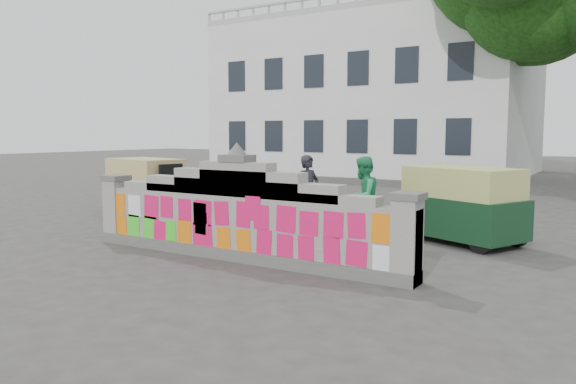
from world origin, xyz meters
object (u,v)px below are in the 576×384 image
object	(u,v)px
cyclist_rider	(308,205)
rickshaw_right	(459,204)
pedestrian	(363,198)
cyclist_bike	(308,220)
rickshaw_left	(147,185)

from	to	relation	value
cyclist_rider	rickshaw_right	size ratio (longest dim) A/B	0.53
rickshaw_right	pedestrian	bearing A→B (deg)	44.92
cyclist_bike	pedestrian	xyz separation A→B (m)	(0.80, 0.83, 0.41)
cyclist_rider	rickshaw_left	world-z (taller)	rickshaw_left
rickshaw_left	rickshaw_right	xyz separation A→B (m)	(8.12, 0.53, 0.01)
cyclist_bike	pedestrian	distance (m)	1.23
pedestrian	rickshaw_right	bearing A→B (deg)	113.62
cyclist_bike	rickshaw_right	xyz separation A→B (m)	(2.56, 1.52, 0.34)
cyclist_rider	pedestrian	bearing A→B (deg)	-30.29
rickshaw_right	rickshaw_left	bearing A→B (deg)	27.42
cyclist_bike	rickshaw_right	world-z (taller)	rickshaw_right
cyclist_bike	rickshaw_left	xyz separation A→B (m)	(-5.56, 0.99, 0.33)
cyclist_rider	rickshaw_right	world-z (taller)	rickshaw_right
cyclist_rider	pedestrian	xyz separation A→B (m)	(0.80, 0.83, 0.11)
cyclist_bike	rickshaw_right	bearing A→B (deg)	-45.81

